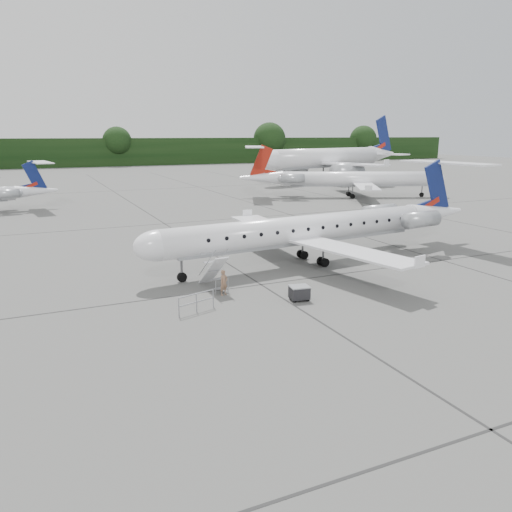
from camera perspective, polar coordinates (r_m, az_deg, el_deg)
name	(u,v)px	position (r m, az deg, el deg)	size (l,w,h in m)	color
ground	(352,297)	(29.28, 10.89, -4.60)	(320.00, 320.00, 0.00)	#585856
treeline	(87,153)	(153.51, -18.71, 11.14)	(260.00, 4.00, 8.00)	black
main_regional_jet	(302,216)	(35.39, 5.32, 4.58)	(27.22, 19.60, 6.98)	white
airstair	(213,271)	(30.04, -4.90, -1.74)	(0.85, 2.51, 2.19)	white
passenger	(224,283)	(28.92, -3.71, -3.05)	(0.54, 0.36, 1.49)	#835F47
safety_railing	(196,303)	(26.41, -6.82, -5.34)	(2.20, 0.08, 1.00)	gray
baggage_cart	(299,293)	(28.13, 4.97, -4.20)	(1.03, 0.84, 0.90)	black
bg_narrowbody	(327,148)	(100.21, 8.09, 12.09)	(35.84, 25.80, 12.87)	white
bg_regional_right	(359,172)	(75.70, 11.64, 9.44)	(28.71, 20.67, 7.53)	white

